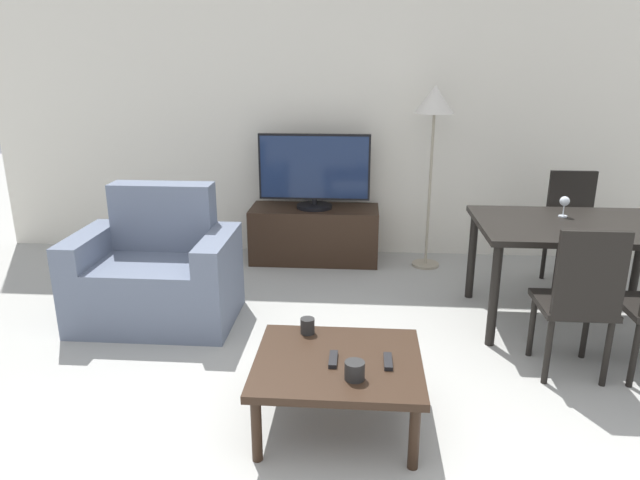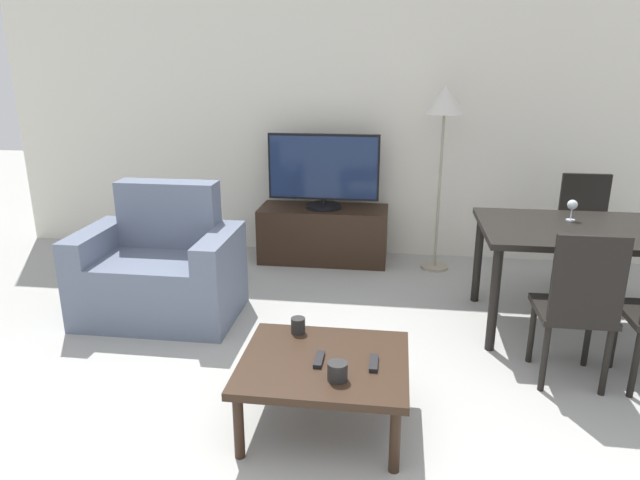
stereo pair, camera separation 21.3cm
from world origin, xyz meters
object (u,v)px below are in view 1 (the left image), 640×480
dining_chair_near (579,297)px  remote_primary (387,361)px  dining_table (577,235)px  dining_chair_far (571,224)px  armchair (157,275)px  tv (314,171)px  cup_colored_far (354,370)px  wine_glass_left (564,203)px  floor_lamp (434,111)px  tv_stand (314,234)px  remote_secondary (332,359)px  coffee_table (337,367)px  cup_white_near (307,326)px

dining_chair_near → remote_primary: dining_chair_near is taller
dining_table → dining_chair_far: bearing=72.9°
armchair → tv: tv is taller
dining_chair_near → cup_colored_far: size_ratio=9.82×
wine_glass_left → dining_table: bearing=-70.7°
floor_lamp → remote_primary: size_ratio=10.56×
tv_stand → remote_secondary: bearing=-83.0°
tv → remote_primary: (0.57, -2.51, -0.46)m
coffee_table → cup_colored_far: size_ratio=8.76×
floor_lamp → remote_secondary: (-0.71, -2.43, -0.99)m
dining_table → wine_glass_left: wine_glass_left is taller
remote_primary → wine_glass_left: bearing=49.9°
coffee_table → cup_colored_far: bearing=-64.2°
dining_chair_near → remote_primary: (-1.09, -0.57, -0.13)m
dining_chair_far → dining_chair_near: bearing=-107.1°
tv_stand → tv: size_ratio=1.17×
floor_lamp → remote_secondary: bearing=-106.2°
tv_stand → tv: bearing=-90.0°
dining_chair_near → dining_chair_far: 1.60m
remote_secondary → cup_colored_far: size_ratio=1.59×
armchair → dining_chair_far: 3.27m
dining_chair_near → cup_white_near: size_ratio=10.84×
armchair → floor_lamp: bearing=31.9°
tv_stand → remote_primary: tv_stand is taller
dining_chair_near → wine_glass_left: (0.18, 0.93, 0.32)m
dining_table → floor_lamp: floor_lamp is taller
dining_chair_far → remote_secondary: dining_chair_far is taller
dining_chair_far → cup_colored_far: size_ratio=9.82×
remote_primary → tv_stand: bearing=102.9°
dining_table → remote_secondary: bearing=-139.9°
coffee_table → remote_secondary: (-0.02, -0.02, 0.05)m
coffee_table → wine_glass_left: wine_glass_left is taller
floor_lamp → cup_white_near: bearing=-111.9°
tv → remote_primary: size_ratio=6.61×
dining_table → cup_white_near: 2.05m
cup_white_near → cup_colored_far: cup_colored_far is taller
tv → cup_colored_far: size_ratio=10.53×
dining_table → floor_lamp: size_ratio=0.85×
remote_primary → cup_white_near: bearing=145.5°
tv → cup_white_near: tv is taller
dining_table → cup_colored_far: (-1.48, -1.50, -0.23)m
armchair → tv_stand: (1.00, 1.33, -0.08)m
armchair → tv_stand: bearing=53.1°
dining_chair_near → remote_secondary: (-1.35, -0.57, -0.13)m
remote_secondary → wine_glass_left: size_ratio=1.03×
tv → cup_colored_far: 2.73m
floor_lamp → remote_secondary: floor_lamp is taller
remote_secondary → cup_white_near: bearing=118.0°
remote_primary → cup_colored_far: bearing=-135.8°
armchair → floor_lamp: (2.01, 1.25, 1.04)m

